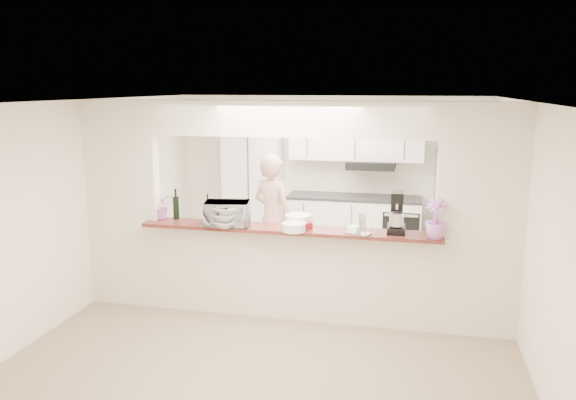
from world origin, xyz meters
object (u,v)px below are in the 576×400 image
(refrigerator, at_px, (459,207))
(stand_mixer, at_px, (397,214))
(person, at_px, (273,219))
(toaster_oven, at_px, (227,214))

(refrigerator, bearing_deg, stand_mixer, -108.09)
(refrigerator, bearing_deg, person, -150.33)
(refrigerator, distance_m, toaster_oven, 3.91)
(refrigerator, bearing_deg, toaster_oven, -135.00)
(stand_mixer, bearing_deg, refrigerator, 71.91)
(toaster_oven, xyz_separation_m, person, (0.20, 1.30, -0.35))
(toaster_oven, bearing_deg, person, 70.26)
(refrigerator, distance_m, person, 2.93)
(refrigerator, relative_size, person, 0.97)
(person, bearing_deg, toaster_oven, 107.98)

